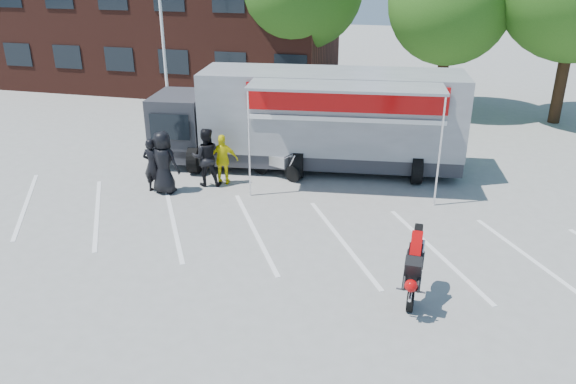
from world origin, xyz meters
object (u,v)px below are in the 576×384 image
at_px(tree_mid, 450,3).
at_px(transporter_truck, 316,167).
at_px(spectator_leather_b, 152,165).
at_px(spectator_hivis, 223,160).
at_px(flagpole, 166,5).
at_px(spectator_leather_a, 164,163).
at_px(parked_motorcycle, 277,178).
at_px(stunt_bike_rider, 412,294).
at_px(spectator_leather_c, 206,157).

xyz_separation_m(tree_mid, transporter_truck, (-4.17, -8.77, -4.94)).
height_order(tree_mid, spectator_leather_b, tree_mid).
height_order(transporter_truck, spectator_hivis, transporter_truck).
height_order(flagpole, spectator_hivis, flagpole).
bearing_deg(spectator_leather_a, spectator_hivis, -137.19).
xyz_separation_m(flagpole, parked_motorcycle, (6.01, -5.05, -5.05)).
relative_size(transporter_truck, spectator_hivis, 6.40).
bearing_deg(flagpole, stunt_bike_rider, -45.90).
xyz_separation_m(stunt_bike_rider, spectator_hivis, (-6.28, 5.11, 0.83)).
bearing_deg(tree_mid, flagpole, -156.03).
relative_size(flagpole, transporter_truck, 0.75).
xyz_separation_m(spectator_leather_a, spectator_hivis, (1.53, 1.13, -0.16)).
relative_size(tree_mid, spectator_leather_c, 4.03).
distance_m(flagpole, transporter_truck, 9.47).
xyz_separation_m(parked_motorcycle, spectator_leather_a, (-3.08, -2.05, 0.99)).
relative_size(flagpole, tree_mid, 1.04).
height_order(spectator_leather_c, spectator_hivis, spectator_leather_c).
xyz_separation_m(parked_motorcycle, spectator_hivis, (-1.55, -0.93, 0.83)).
distance_m(stunt_bike_rider, spectator_leather_a, 8.83).
distance_m(tree_mid, stunt_bike_rider, 16.84).
xyz_separation_m(flagpole, stunt_bike_rider, (10.74, -11.09, -5.05)).
relative_size(stunt_bike_rider, spectator_leather_b, 1.07).
distance_m(spectator_leather_c, spectator_hivis, 0.55).
height_order(tree_mid, transporter_truck, tree_mid).
bearing_deg(spectator_hivis, stunt_bike_rider, 127.87).
bearing_deg(transporter_truck, stunt_bike_rider, -69.88).
bearing_deg(flagpole, spectator_leather_a, -67.59).
height_order(parked_motorcycle, spectator_hivis, spectator_hivis).
distance_m(stunt_bike_rider, spectator_hivis, 8.14).
bearing_deg(spectator_leather_a, spectator_leather_b, 7.54).
distance_m(flagpole, tree_mid, 12.31).
bearing_deg(spectator_hivis, spectator_leather_b, 17.71).
relative_size(spectator_leather_b, spectator_leather_c, 0.92).
distance_m(parked_motorcycle, spectator_hivis, 1.98).
height_order(flagpole, stunt_bike_rider, flagpole).
height_order(spectator_leather_a, spectator_leather_c, spectator_leather_a).
xyz_separation_m(stunt_bike_rider, spectator_leather_c, (-6.77, 4.89, 0.95)).
bearing_deg(spectator_leather_c, spectator_leather_b, 15.06).
relative_size(stunt_bike_rider, spectator_hivis, 1.12).
bearing_deg(spectator_leather_a, spectator_leather_c, -132.65).
height_order(flagpole, tree_mid, flagpole).
xyz_separation_m(flagpole, spectator_leather_b, (2.55, -7.11, -4.18)).
relative_size(tree_mid, parked_motorcycle, 4.00).
distance_m(spectator_leather_a, spectator_leather_b, 0.40).
xyz_separation_m(transporter_truck, spectator_leather_c, (-3.10, -2.43, 0.95)).
relative_size(transporter_truck, stunt_bike_rider, 5.71).
relative_size(stunt_bike_rider, spectator_leather_c, 0.98).
xyz_separation_m(stunt_bike_rider, spectator_leather_a, (-7.82, 3.99, 0.99)).
bearing_deg(parked_motorcycle, stunt_bike_rider, -121.49).
bearing_deg(flagpole, spectator_hivis, -53.26).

